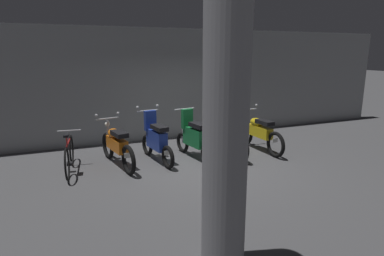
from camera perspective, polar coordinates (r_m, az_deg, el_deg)
ground_plane at (r=7.43m, az=2.25°, el=-6.71°), size 80.00×80.00×0.00m
back_wall at (r=9.69m, az=-4.66°, el=7.72°), size 16.00×0.30×3.22m
motorbike_slot_0 at (r=7.49m, az=-13.20°, el=-2.92°), size 0.63×1.93×1.15m
motorbike_slot_1 at (r=7.65m, az=-6.40°, el=-2.05°), size 0.58×1.67×1.29m
motorbike_slot_2 at (r=7.83m, az=0.30°, el=-1.62°), size 0.56×1.67×1.18m
motorbike_slot_3 at (r=8.21m, az=6.36°, el=-1.25°), size 0.59×1.95×1.15m
motorbike_slot_4 at (r=8.65m, az=11.80°, el=-0.70°), size 0.59×1.95×1.15m
bicycle at (r=7.47m, az=-20.91°, el=-4.55°), size 0.50×1.72×0.89m
support_pillar at (r=3.57m, az=5.92°, el=-1.74°), size 0.51×0.51×3.22m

